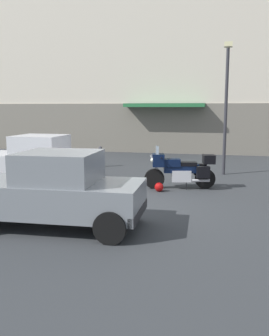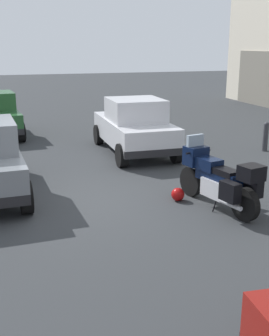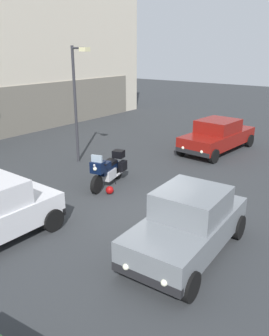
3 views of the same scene
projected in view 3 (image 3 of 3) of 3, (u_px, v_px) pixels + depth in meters
ground_plane at (144, 215)px, 10.42m from camera, size 80.00×80.00×0.00m
motorcycle at (108, 169)px, 12.54m from camera, size 2.23×1.02×1.36m
helmet at (110, 190)px, 11.90m from camera, size 0.28×0.28×0.28m
car_sedan_far at (218, 135)px, 16.67m from camera, size 4.68×2.24×1.56m
car_wagon_end at (188, 224)px, 8.24m from camera, size 3.94×1.95×1.64m
streetlamp_curbside at (77, 94)px, 14.36m from camera, size 0.28×0.94×4.89m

